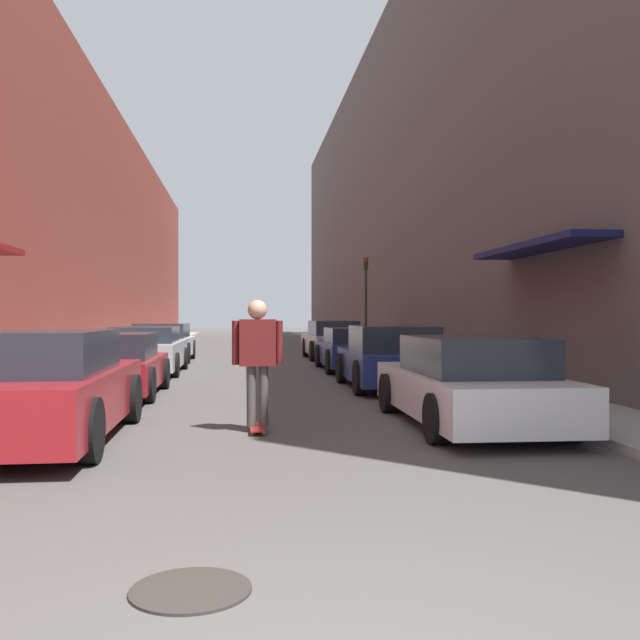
{
  "coord_description": "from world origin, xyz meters",
  "views": [
    {
      "loc": [
        -0.33,
        -2.8,
        1.58
      ],
      "look_at": [
        1.2,
        11.12,
        1.49
      ],
      "focal_mm": 40.0,
      "sensor_mm": 36.0,
      "label": 1
    }
  ],
  "objects": [
    {
      "name": "ground",
      "position": [
        0.0,
        23.87,
        0.0
      ],
      "size": [
        131.27,
        131.27,
        0.0
      ],
      "primitive_type": "plane",
      "color": "#4C4947"
    },
    {
      "name": "curb_strip_left",
      "position": [
        -4.88,
        29.83,
        0.06
      ],
      "size": [
        1.8,
        59.67,
        0.12
      ],
      "color": "gray",
      "rests_on": "ground"
    },
    {
      "name": "curb_strip_right",
      "position": [
        4.88,
        29.83,
        0.06
      ],
      "size": [
        1.8,
        59.67,
        0.12
      ],
      "color": "gray",
      "rests_on": "ground"
    },
    {
      "name": "building_row_left",
      "position": [
        -7.78,
        29.83,
        5.36
      ],
      "size": [
        4.9,
        59.67,
        10.72
      ],
      "color": "brown",
      "rests_on": "ground"
    },
    {
      "name": "building_row_right",
      "position": [
        7.78,
        29.83,
        7.39
      ],
      "size": [
        4.9,
        59.67,
        14.78
      ],
      "color": "#564C47",
      "rests_on": "ground"
    },
    {
      "name": "parked_car_left_0",
      "position": [
        -2.85,
        6.4,
        0.68
      ],
      "size": [
        2.03,
        4.76,
        1.4
      ],
      "color": "maroon",
      "rests_on": "ground"
    },
    {
      "name": "parked_car_left_1",
      "position": [
        -2.85,
        11.48,
        0.6
      ],
      "size": [
        1.9,
        4.07,
        1.23
      ],
      "color": "maroon",
      "rests_on": "ground"
    },
    {
      "name": "parked_car_left_2",
      "position": [
        -2.9,
        16.93,
        0.62
      ],
      "size": [
        1.96,
        4.55,
        1.27
      ],
      "color": "#B7B7BC",
      "rests_on": "ground"
    },
    {
      "name": "parked_car_left_3",
      "position": [
        -3.04,
        22.09,
        0.63
      ],
      "size": [
        2.04,
        4.11,
        1.3
      ],
      "color": "silver",
      "rests_on": "ground"
    },
    {
      "name": "parked_car_right_0",
      "position": [
        2.91,
        7.09,
        0.61
      ],
      "size": [
        1.94,
        4.7,
        1.28
      ],
      "color": "silver",
      "rests_on": "ground"
    },
    {
      "name": "parked_car_right_1",
      "position": [
        2.89,
        12.31,
        0.65
      ],
      "size": [
        2.0,
        4.14,
        1.36
      ],
      "color": "navy",
      "rests_on": "ground"
    },
    {
      "name": "parked_car_right_2",
      "position": [
        2.89,
        17.4,
        0.6
      ],
      "size": [
        1.95,
        4.4,
        1.23
      ],
      "color": "navy",
      "rests_on": "ground"
    },
    {
      "name": "parked_car_right_3",
      "position": [
        2.94,
        22.83,
        0.67
      ],
      "size": [
        1.89,
        4.65,
        1.39
      ],
      "color": "#B7B7BC",
      "rests_on": "ground"
    },
    {
      "name": "skateboarder",
      "position": [
        -0.12,
        6.87,
        1.11
      ],
      "size": [
        0.69,
        0.78,
        1.79
      ],
      "color": "#B2231E",
      "rests_on": "ground"
    },
    {
      "name": "manhole_cover",
      "position": [
        -0.62,
        1.33,
        0.01
      ],
      "size": [
        0.7,
        0.7,
        0.02
      ],
      "color": "#332D28",
      "rests_on": "ground"
    },
    {
      "name": "traffic_light",
      "position": [
        4.33,
        23.77,
        2.36
      ],
      "size": [
        0.16,
        0.22,
        3.63
      ],
      "color": "#2D2D2D",
      "rests_on": "curb_strip_right"
    }
  ]
}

